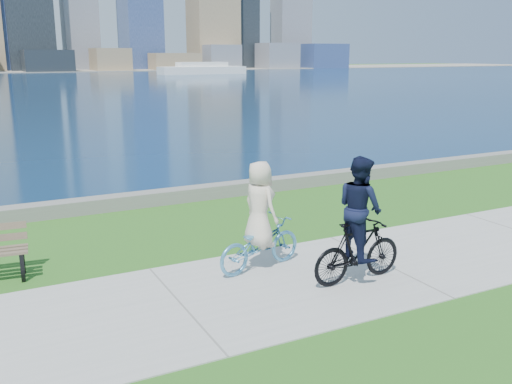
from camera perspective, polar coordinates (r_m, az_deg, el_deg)
ground at (r=9.20m, az=-7.38°, el=-11.27°), size 320.00×320.00×0.00m
concrete_path at (r=9.19m, az=-7.39°, el=-11.22°), size 80.00×3.50×0.02m
seawall at (r=14.82m, az=-15.58°, el=-1.22°), size 90.00×0.50×0.35m
ferry_far at (r=108.66m, az=-5.42°, el=12.13°), size 16.06×4.59×2.18m
cyclist_woman at (r=10.32m, az=0.37°, el=-3.79°), size 1.00×1.89×2.00m
cyclist_man at (r=9.87m, az=10.24°, el=-3.74°), size 0.68×1.81×2.20m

